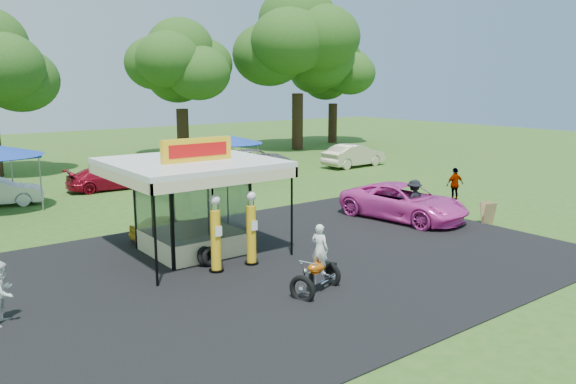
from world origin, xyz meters
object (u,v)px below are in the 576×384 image
(kiosk_car, at_px, (167,227))
(gas_pump_right, at_px, (251,230))
(spectator_east_a, at_px, (414,200))
(tent_east, at_px, (230,140))
(bg_car_d, at_px, (257,159))
(a_frame_sign, at_px, (488,213))
(spectator_west, at_px, (3,293))
(spectator_east_b, at_px, (455,184))
(pink_sedan, at_px, (404,202))
(gas_pump_left, at_px, (216,236))
(bg_car_b, at_px, (107,178))
(gas_station_kiosk, at_px, (192,204))
(bg_car_e, at_px, (354,155))
(motorcycle, at_px, (318,265))
(bg_car_c, at_px, (196,168))

(kiosk_car, bearing_deg, gas_pump_right, -169.49)
(spectator_east_a, bearing_deg, tent_east, -84.23)
(gas_pump_right, xyz_separation_m, bg_car_d, (12.08, 17.54, -0.52))
(a_frame_sign, bearing_deg, spectator_west, -164.10)
(spectator_east_b, bearing_deg, pink_sedan, 26.66)
(gas_pump_left, relative_size, bg_car_d, 0.51)
(bg_car_b, bearing_deg, gas_pump_left, 173.84)
(spectator_east_b, bearing_deg, gas_pump_left, 22.95)
(gas_pump_left, bearing_deg, kiosk_car, 84.42)
(kiosk_car, bearing_deg, spectator_east_b, -99.13)
(gas_station_kiosk, height_order, bg_car_e, gas_station_kiosk)
(bg_car_b, bearing_deg, gas_station_kiosk, 174.33)
(bg_car_d, bearing_deg, spectator_east_a, -163.80)
(bg_car_d, bearing_deg, a_frame_sign, -156.70)
(spectator_east_a, xyz_separation_m, spectator_east_b, (4.88, 1.43, -0.04))
(bg_car_b, height_order, bg_car_d, bg_car_d)
(kiosk_car, height_order, bg_car_d, bg_car_d)
(motorcycle, height_order, bg_car_b, motorcycle)
(spectator_west, bearing_deg, bg_car_b, 8.28)
(a_frame_sign, distance_m, bg_car_d, 19.14)
(gas_station_kiosk, bearing_deg, spectator_east_a, -9.16)
(pink_sedan, height_order, spectator_east_a, spectator_east_a)
(gas_station_kiosk, distance_m, spectator_east_a, 10.29)
(gas_pump_left, distance_m, pink_sedan, 10.36)
(pink_sedan, xyz_separation_m, tent_east, (-0.88, 13.32, 1.75))
(motorcycle, bearing_deg, pink_sedan, 7.77)
(kiosk_car, xyz_separation_m, bg_car_e, (19.17, 9.43, 0.34))
(tent_east, bearing_deg, gas_station_kiosk, -126.67)
(kiosk_car, distance_m, bg_car_d, 18.23)
(spectator_east_a, relative_size, bg_car_d, 0.36)
(gas_pump_right, bearing_deg, spectator_east_a, 5.39)
(motorcycle, bearing_deg, spectator_west, 138.89)
(gas_station_kiosk, xyz_separation_m, spectator_east_b, (15.00, -0.21, -0.92))
(bg_car_c, bearing_deg, motorcycle, 161.18)
(gas_pump_left, bearing_deg, tent_east, 56.98)
(bg_car_d, distance_m, tent_east, 5.34)
(gas_pump_left, height_order, a_frame_sign, gas_pump_left)
(a_frame_sign, relative_size, kiosk_car, 0.34)
(bg_car_e, height_order, tent_east, tent_east)
(gas_station_kiosk, bearing_deg, pink_sedan, -7.55)
(gas_station_kiosk, xyz_separation_m, motorcycle, (1.08, -5.73, -0.96))
(motorcycle, height_order, tent_east, tent_east)
(spectator_east_a, relative_size, bg_car_c, 0.36)
(pink_sedan, distance_m, bg_car_b, 17.00)
(spectator_east_b, height_order, bg_car_b, spectator_east_b)
(spectator_west, height_order, bg_car_c, bg_car_c)
(a_frame_sign, distance_m, pink_sedan, 3.60)
(gas_pump_left, relative_size, a_frame_sign, 2.67)
(spectator_east_b, xyz_separation_m, bg_car_c, (-8.00, 13.05, -0.00))
(spectator_east_a, bearing_deg, gas_pump_right, 6.24)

